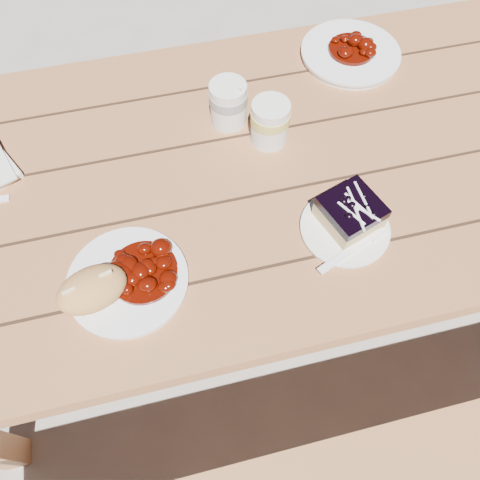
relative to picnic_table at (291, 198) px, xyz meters
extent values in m
plane|color=#9B968C|center=(0.00, 0.00, -0.59)|extent=(60.00, 60.00, 0.00)
cube|color=brown|center=(0.00, 0.00, 0.14)|extent=(2.00, 0.80, 0.05)
cube|color=brown|center=(0.00, 0.65, -0.15)|extent=(1.80, 0.25, 0.04)
cube|color=brown|center=(-0.80, 0.65, -0.38)|extent=(0.06, 0.06, 0.42)
cube|color=brown|center=(0.80, 0.65, -0.38)|extent=(0.06, 0.06, 0.42)
cylinder|color=white|center=(-0.38, -0.21, 0.17)|extent=(0.21, 0.21, 0.02)
ellipsoid|color=tan|center=(-0.44, -0.23, 0.21)|extent=(0.14, 0.11, 0.06)
cylinder|color=white|center=(0.03, -0.20, 0.17)|extent=(0.17, 0.17, 0.01)
cube|color=tan|center=(0.04, -0.18, 0.19)|extent=(0.13, 0.13, 0.03)
cube|color=black|center=(0.04, -0.18, 0.21)|extent=(0.13, 0.13, 0.02)
cylinder|color=white|center=(-0.12, 0.13, 0.21)|extent=(0.08, 0.08, 0.10)
cylinder|color=white|center=(0.21, 0.27, 0.17)|extent=(0.23, 0.23, 0.02)
cylinder|color=white|center=(-0.05, 0.06, 0.21)|extent=(0.08, 0.08, 0.10)
camera|label=1|loc=(-0.27, -0.60, 0.93)|focal=35.00mm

